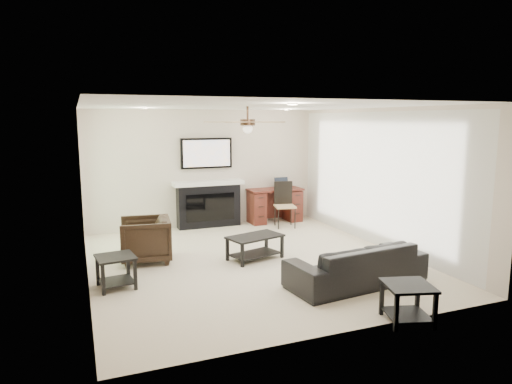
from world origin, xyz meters
TOP-DOWN VIEW (x-y plane):
  - room_shell at (0.19, 0.08)m, footprint 5.50×5.54m
  - sofa at (1.01, -1.54)m, footprint 2.07×1.00m
  - armchair at (-1.59, 0.61)m, footprint 0.88×0.86m
  - coffee_table at (0.11, 0.06)m, footprint 1.00×0.73m
  - end_table_near at (0.86, -2.79)m, footprint 0.65×0.65m
  - end_table_left at (-2.14, -0.44)m, footprint 0.56×0.56m
  - fireplace_unit at (0.03, 2.58)m, footprint 1.52×0.34m
  - desk at (1.54, 2.50)m, footprint 1.22×0.56m
  - desk_chair at (1.54, 1.95)m, footprint 0.50×0.52m
  - laptop at (1.74, 2.48)m, footprint 0.33×0.24m

SIDE VIEW (x-z plane):
  - coffee_table at x=0.11m, z-range 0.00..0.40m
  - end_table_near at x=0.86m, z-range 0.00..0.45m
  - end_table_left at x=-2.14m, z-range 0.00..0.45m
  - sofa at x=1.01m, z-range 0.00..0.58m
  - armchair at x=-1.59m, z-range 0.00..0.72m
  - desk at x=1.54m, z-range 0.00..0.76m
  - desk_chair at x=1.54m, z-range 0.00..0.97m
  - laptop at x=1.74m, z-range 0.76..0.99m
  - fireplace_unit at x=0.03m, z-range 0.00..1.91m
  - room_shell at x=0.19m, z-range 0.42..2.94m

